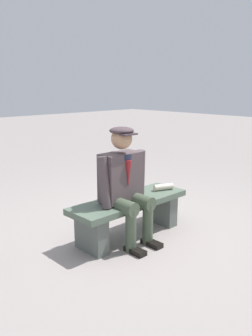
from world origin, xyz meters
TOP-DOWN VIEW (x-y plane):
  - ground_plane at (0.00, 0.00)m, footprint 30.00×30.00m
  - bench at (0.00, 0.00)m, footprint 1.41×0.45m
  - seated_man at (0.13, 0.06)m, footprint 0.61×0.58m
  - rolled_magazine at (-0.51, 0.04)m, footprint 0.24×0.15m

SIDE VIEW (x-z plane):
  - ground_plane at x=0.00m, z-range 0.00..0.00m
  - bench at x=0.00m, z-range 0.08..0.51m
  - rolled_magazine at x=-0.51m, z-range 0.43..0.50m
  - seated_man at x=0.13m, z-range 0.06..1.27m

